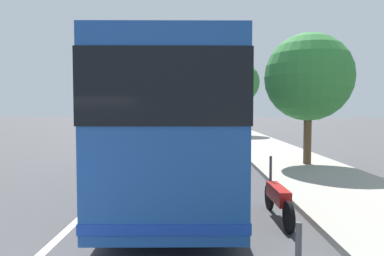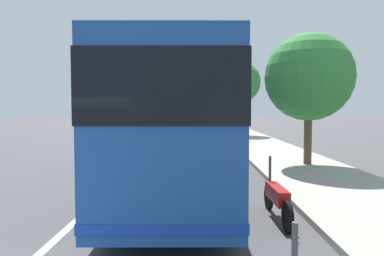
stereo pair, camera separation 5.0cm
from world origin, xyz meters
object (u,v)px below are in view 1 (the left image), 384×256
motorcycle_mid_row (278,198)px  car_oncoming (189,121)px  car_ahead_same_lane (190,134)px  roadside_tree_mid_block (308,77)px  car_far_distant (190,127)px  roadside_tree_far_block (239,83)px  coach_bus (178,118)px

motorcycle_mid_row → car_oncoming: 41.95m
car_ahead_same_lane → car_oncoming: (25.62, 0.57, 0.03)m
car_oncoming → roadside_tree_mid_block: (-35.22, -5.38, 2.85)m
car_far_distant → car_oncoming: size_ratio=1.06×
motorcycle_mid_row → car_far_distant: bearing=3.7°
car_ahead_same_lane → motorcycle_mid_row: bearing=-174.0°
motorcycle_mid_row → roadside_tree_far_block: size_ratio=0.32×
car_far_distant → roadside_tree_mid_block: bearing=-168.1°
motorcycle_mid_row → car_oncoming: size_ratio=0.47×
car_ahead_same_lane → car_far_distant: bearing=-0.0°
roadside_tree_far_block → motorcycle_mid_row: bearing=175.1°
roadside_tree_mid_block → car_ahead_same_lane: bearing=26.6°
roadside_tree_mid_block → motorcycle_mid_row: bearing=157.8°
roadside_tree_mid_block → coach_bus: bearing=124.6°
motorcycle_mid_row → car_far_distant: size_ratio=0.45×
car_far_distant → roadside_tree_far_block: (-1.68, -4.26, 3.93)m
coach_bus → car_far_distant: 21.71m
coach_bus → car_oncoming: bearing=-0.5°
car_far_distant → roadside_tree_mid_block: roadside_tree_mid_block is taller
car_far_distant → roadside_tree_far_block: size_ratio=0.73×
coach_bus → car_ahead_same_lane: 13.09m
roadside_tree_far_block → car_oncoming: bearing=14.0°
motorcycle_mid_row → roadside_tree_mid_block: roadside_tree_mid_block is taller
motorcycle_mid_row → roadside_tree_far_block: bearing=-6.4°
car_far_distant → motorcycle_mid_row: bearing=-178.2°
coach_bus → roadside_tree_far_block: 20.60m
car_far_distant → coach_bus: bearing=176.7°
car_oncoming → roadside_tree_mid_block: roadside_tree_mid_block is taller
car_far_distant → car_oncoming: 16.97m
roadside_tree_far_block → car_far_distant: bearing=68.5°
car_oncoming → car_ahead_same_lane: bearing=177.7°
roadside_tree_mid_block → roadside_tree_far_block: 16.62m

